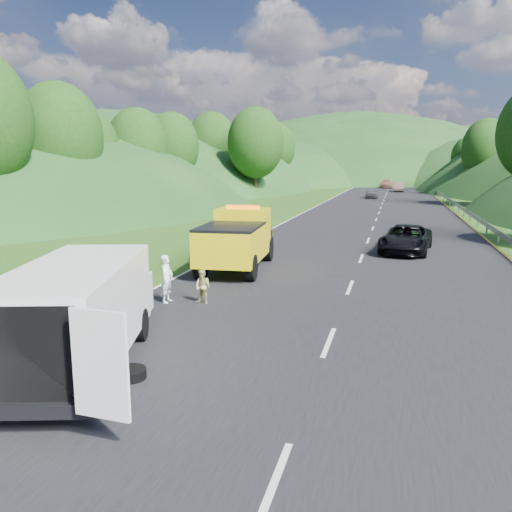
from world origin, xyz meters
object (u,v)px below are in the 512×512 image
(tow_truck, at_px, (237,239))
(white_van, at_px, (80,309))
(worker, at_px, (99,385))
(suitcase, at_px, (103,291))
(woman, at_px, (168,303))
(passing_suv, at_px, (405,252))
(child, at_px, (203,304))
(spare_tire, at_px, (130,379))

(tow_truck, bearing_deg, white_van, -95.73)
(worker, height_order, suitcase, worker)
(woman, height_order, suitcase, woman)
(suitcase, relative_size, passing_suv, 0.12)
(child, bearing_deg, spare_tire, -69.55)
(tow_truck, distance_m, spare_tire, 11.57)
(worker, relative_size, suitcase, 2.86)
(tow_truck, distance_m, worker, 11.95)
(tow_truck, bearing_deg, spare_tire, -89.00)
(spare_tire, bearing_deg, suitcase, 127.00)
(woman, height_order, worker, worker)
(child, bearing_deg, white_van, -83.05)
(spare_tire, distance_m, passing_suv, 18.71)
(spare_tire, bearing_deg, woman, 108.01)
(white_van, bearing_deg, woman, 77.92)
(suitcase, bearing_deg, white_van, -61.82)
(woman, relative_size, spare_tire, 2.28)
(child, relative_size, passing_suv, 0.22)
(worker, bearing_deg, passing_suv, 44.24)
(white_van, relative_size, child, 6.45)
(worker, bearing_deg, suitcase, 95.17)
(white_van, distance_m, woman, 5.56)
(woman, height_order, child, woman)
(child, bearing_deg, worker, -74.26)
(woman, xyz_separation_m, spare_tire, (1.84, -5.67, 0.00))
(woman, xyz_separation_m, child, (1.19, 0.17, 0.00))
(suitcase, distance_m, passing_suv, 15.85)
(white_van, height_order, child, white_van)
(tow_truck, distance_m, suitcase, 6.70)
(woman, relative_size, worker, 0.89)
(spare_tire, height_order, passing_suv, passing_suv)
(suitcase, xyz_separation_m, spare_tire, (4.10, -5.44, -0.31))
(worker, height_order, passing_suv, worker)
(woman, relative_size, suitcase, 2.56)
(tow_truck, distance_m, child, 5.77)
(worker, bearing_deg, white_van, 113.93)
(woman, height_order, passing_suv, woman)
(child, xyz_separation_m, spare_tire, (0.65, -5.83, 0.00))
(tow_truck, height_order, passing_suv, tow_truck)
(tow_truck, xyz_separation_m, spare_tire, (1.25, -11.42, -1.31))
(white_van, xyz_separation_m, spare_tire, (1.34, -0.29, -1.34))
(white_van, bearing_deg, tow_truck, 72.14)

